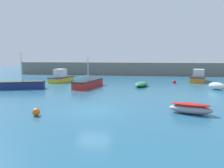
{
  "coord_description": "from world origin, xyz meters",
  "views": [
    {
      "loc": [
        3.64,
        -16.06,
        4.22
      ],
      "look_at": [
        0.37,
        7.83,
        0.99
      ],
      "focal_mm": 35.0,
      "sensor_mm": 36.0,
      "label": 1
    }
  ],
  "objects_px": {
    "motorboat_grey_hull": "(61,77)",
    "sailboat_short_mast": "(88,83)",
    "rowboat_with_red_cover": "(190,108)",
    "fishing_dinghy_green": "(217,86)",
    "mooring_buoy_orange": "(36,112)",
    "sailboat_twin_hulled": "(23,85)",
    "cabin_cruiser_white": "(198,77)",
    "rowboat_blue_near": "(141,84)",
    "mooring_buoy_red": "(174,82)"
  },
  "relations": [
    {
      "from": "motorboat_grey_hull",
      "to": "sailboat_short_mast",
      "type": "bearing_deg",
      "value": -117.48
    },
    {
      "from": "rowboat_with_red_cover",
      "to": "sailboat_short_mast",
      "type": "bearing_deg",
      "value": 148.86
    },
    {
      "from": "fishing_dinghy_green",
      "to": "motorboat_grey_hull",
      "type": "xyz_separation_m",
      "value": [
        -21.72,
        5.0,
        0.26
      ]
    },
    {
      "from": "mooring_buoy_orange",
      "to": "motorboat_grey_hull",
      "type": "bearing_deg",
      "value": 105.81
    },
    {
      "from": "sailboat_short_mast",
      "to": "sailboat_twin_hulled",
      "type": "xyz_separation_m",
      "value": [
        -7.8,
        -2.48,
        -0.01
      ]
    },
    {
      "from": "sailboat_twin_hulled",
      "to": "cabin_cruiser_white",
      "type": "distance_m",
      "value": 26.1
    },
    {
      "from": "sailboat_short_mast",
      "to": "rowboat_blue_near",
      "type": "bearing_deg",
      "value": -63.71
    },
    {
      "from": "cabin_cruiser_white",
      "to": "mooring_buoy_orange",
      "type": "bearing_deg",
      "value": -17.48
    },
    {
      "from": "rowboat_with_red_cover",
      "to": "mooring_buoy_red",
      "type": "distance_m",
      "value": 17.4
    },
    {
      "from": "fishing_dinghy_green",
      "to": "rowboat_blue_near",
      "type": "bearing_deg",
      "value": 37.87
    },
    {
      "from": "fishing_dinghy_green",
      "to": "rowboat_with_red_cover",
      "type": "bearing_deg",
      "value": 112.41
    },
    {
      "from": "rowboat_blue_near",
      "to": "rowboat_with_red_cover",
      "type": "bearing_deg",
      "value": -148.38
    },
    {
      "from": "rowboat_blue_near",
      "to": "mooring_buoy_orange",
      "type": "bearing_deg",
      "value": 171.65
    },
    {
      "from": "sailboat_short_mast",
      "to": "cabin_cruiser_white",
      "type": "xyz_separation_m",
      "value": [
        15.93,
        8.38,
        0.2
      ]
    },
    {
      "from": "rowboat_with_red_cover",
      "to": "fishing_dinghy_green",
      "type": "bearing_deg",
      "value": 81.78
    },
    {
      "from": "mooring_buoy_red",
      "to": "rowboat_with_red_cover",
      "type": "bearing_deg",
      "value": -94.4
    },
    {
      "from": "sailboat_twin_hulled",
      "to": "mooring_buoy_red",
      "type": "relative_size",
      "value": 11.37
    },
    {
      "from": "fishing_dinghy_green",
      "to": "mooring_buoy_red",
      "type": "relative_size",
      "value": 4.35
    },
    {
      "from": "cabin_cruiser_white",
      "to": "mooring_buoy_orange",
      "type": "xyz_separation_m",
      "value": [
        -16.22,
        -22.18,
        -0.43
      ]
    },
    {
      "from": "cabin_cruiser_white",
      "to": "sailboat_short_mast",
      "type": "bearing_deg",
      "value": -43.57
    },
    {
      "from": "sailboat_short_mast",
      "to": "rowboat_with_red_cover",
      "type": "relative_size",
      "value": 1.87
    },
    {
      "from": "cabin_cruiser_white",
      "to": "motorboat_grey_hull",
      "type": "xyz_separation_m",
      "value": [
        -21.56,
        -3.32,
        0.01
      ]
    },
    {
      "from": "rowboat_with_red_cover",
      "to": "mooring_buoy_orange",
      "type": "relative_size",
      "value": 6.04
    },
    {
      "from": "fishing_dinghy_green",
      "to": "mooring_buoy_orange",
      "type": "bearing_deg",
      "value": 87.96
    },
    {
      "from": "sailboat_short_mast",
      "to": "sailboat_twin_hulled",
      "type": "relative_size",
      "value": 1.07
    },
    {
      "from": "motorboat_grey_hull",
      "to": "mooring_buoy_orange",
      "type": "height_order",
      "value": "motorboat_grey_hull"
    },
    {
      "from": "fishing_dinghy_green",
      "to": "sailboat_twin_hulled",
      "type": "bearing_deg",
      "value": 53.77
    },
    {
      "from": "rowboat_blue_near",
      "to": "mooring_buoy_red",
      "type": "distance_m",
      "value": 6.29
    },
    {
      "from": "sailboat_short_mast",
      "to": "mooring_buoy_orange",
      "type": "relative_size",
      "value": 11.27
    },
    {
      "from": "fishing_dinghy_green",
      "to": "mooring_buoy_orange",
      "type": "xyz_separation_m",
      "value": [
        -16.38,
        -13.86,
        -0.18
      ]
    },
    {
      "from": "motorboat_grey_hull",
      "to": "sailboat_twin_hulled",
      "type": "bearing_deg",
      "value": 178.38
    },
    {
      "from": "sailboat_short_mast",
      "to": "mooring_buoy_orange",
      "type": "bearing_deg",
      "value": -168.19
    },
    {
      "from": "sailboat_twin_hulled",
      "to": "motorboat_grey_hull",
      "type": "distance_m",
      "value": 7.84
    },
    {
      "from": "rowboat_with_red_cover",
      "to": "sailboat_twin_hulled",
      "type": "height_order",
      "value": "sailboat_twin_hulled"
    },
    {
      "from": "motorboat_grey_hull",
      "to": "mooring_buoy_orange",
      "type": "relative_size",
      "value": 9.23
    },
    {
      "from": "sailboat_short_mast",
      "to": "fishing_dinghy_green",
      "type": "height_order",
      "value": "sailboat_short_mast"
    },
    {
      "from": "sailboat_short_mast",
      "to": "fishing_dinghy_green",
      "type": "bearing_deg",
      "value": -76.79
    },
    {
      "from": "mooring_buoy_orange",
      "to": "fishing_dinghy_green",
      "type": "bearing_deg",
      "value": 40.24
    },
    {
      "from": "rowboat_with_red_cover",
      "to": "mooring_buoy_red",
      "type": "bearing_deg",
      "value": 102.69
    },
    {
      "from": "sailboat_twin_hulled",
      "to": "mooring_buoy_red",
      "type": "bearing_deg",
      "value": -173.63
    },
    {
      "from": "rowboat_blue_near",
      "to": "sailboat_twin_hulled",
      "type": "relative_size",
      "value": 0.65
    },
    {
      "from": "mooring_buoy_red",
      "to": "mooring_buoy_orange",
      "type": "bearing_deg",
      "value": -122.01
    },
    {
      "from": "cabin_cruiser_white",
      "to": "motorboat_grey_hull",
      "type": "distance_m",
      "value": 21.82
    },
    {
      "from": "rowboat_with_red_cover",
      "to": "cabin_cruiser_white",
      "type": "bearing_deg",
      "value": 92.0
    },
    {
      "from": "rowboat_blue_near",
      "to": "sailboat_short_mast",
      "type": "relative_size",
      "value": 0.61
    },
    {
      "from": "sailboat_short_mast",
      "to": "cabin_cruiser_white",
      "type": "bearing_deg",
      "value": -49.25
    },
    {
      "from": "cabin_cruiser_white",
      "to": "fishing_dinghy_green",
      "type": "bearing_deg",
      "value": 19.77
    },
    {
      "from": "rowboat_blue_near",
      "to": "cabin_cruiser_white",
      "type": "relative_size",
      "value": 0.69
    },
    {
      "from": "rowboat_blue_near",
      "to": "rowboat_with_red_cover",
      "type": "xyz_separation_m",
      "value": [
        3.55,
        -13.4,
        0.1
      ]
    },
    {
      "from": "cabin_cruiser_white",
      "to": "motorboat_grey_hull",
      "type": "height_order",
      "value": "motorboat_grey_hull"
    }
  ]
}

